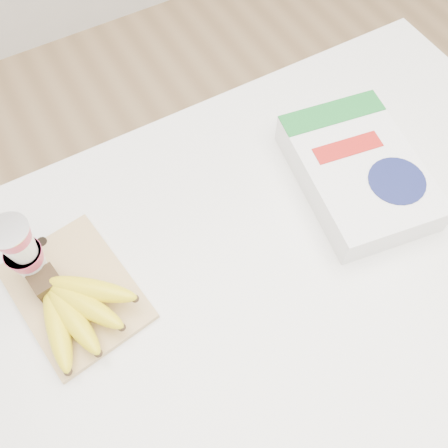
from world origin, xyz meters
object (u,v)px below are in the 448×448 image
object	(u,v)px
table	(267,334)
bananas	(74,308)
cutting_board	(75,292)
cereal_box	(358,172)
yogurt_stack	(22,251)

from	to	relation	value
table	bananas	distance (m)	0.64
cutting_board	cereal_box	bearing A→B (deg)	-13.01
cereal_box	cutting_board	bearing A→B (deg)	-175.20
cutting_board	yogurt_stack	bearing A→B (deg)	114.53
yogurt_stack	cereal_box	size ratio (longest dim) A/B	0.44
cutting_board	bananas	bearing A→B (deg)	-110.55
cutting_board	cereal_box	world-z (taller)	cereal_box
yogurt_stack	cereal_box	xyz separation A→B (m)	(0.63, -0.12, -0.06)
cutting_board	bananas	xyz separation A→B (m)	(-0.01, -0.04, 0.03)
cutting_board	yogurt_stack	size ratio (longest dim) A/B	1.65
bananas	cereal_box	distance (m)	0.59
yogurt_stack	cereal_box	bearing A→B (deg)	-10.61
yogurt_stack	cereal_box	distance (m)	0.64
bananas	yogurt_stack	world-z (taller)	yogurt_stack
yogurt_stack	cutting_board	bearing A→B (deg)	-57.31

